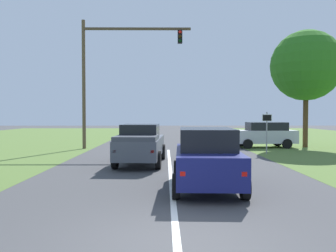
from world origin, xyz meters
The scene contains 7 objects.
ground_plane centered at (0.00, 9.46, 0.00)m, with size 120.00×120.00×0.00m, color #424244.
red_suv_near centered at (1.12, 4.77, 1.01)m, with size 2.29×4.49×1.93m.
pickup_truck_lead centered at (-1.39, 10.26, 0.98)m, with size 2.34×5.45×1.92m.
traffic_light centered at (-4.10, 17.83, 5.83)m, with size 7.57×0.40×8.94m.
keep_moving_sign centered at (5.97, 14.59, 1.63)m, with size 0.60×0.09×2.54m.
oak_tree_right centered at (10.03, 18.75, 5.94)m, with size 5.09×5.09×8.50m.
crossing_suv_far centered at (6.96, 18.62, 0.96)m, with size 4.56×2.24×1.83m.
Camera 1 is at (-0.21, -6.20, 2.37)m, focal length 36.72 mm.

